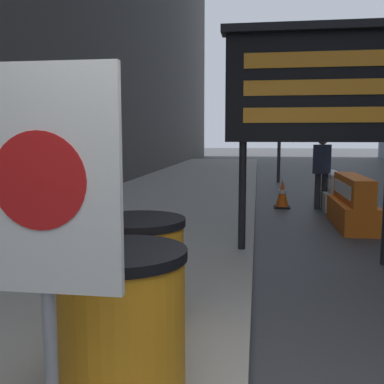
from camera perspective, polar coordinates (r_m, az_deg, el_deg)
barrel_drum_foreground at (r=2.75m, az=-8.82°, el=-16.21°), size 0.76×0.76×0.90m
barrel_drum_middle at (r=3.65m, az=-6.88°, el=-10.22°), size 0.76×0.76×0.90m
warning_sign at (r=2.03m, az=-18.48°, el=-1.30°), size 0.71×0.08×1.84m
message_board at (r=6.10m, az=15.60°, el=12.71°), size 2.45×0.36×3.06m
jersey_barrier_orange_far at (r=8.80m, az=19.69°, el=-1.51°), size 0.62×1.97×0.95m
jersey_barrier_white at (r=11.06m, az=17.35°, el=0.02°), size 0.55×1.76×0.83m
traffic_cone_near at (r=9.49m, az=18.74°, el=-1.54°), size 0.35×0.35×0.62m
traffic_cone_mid at (r=10.67m, az=11.39°, el=-0.27°), size 0.37×0.37×0.66m
traffic_light_near_curb at (r=16.47m, az=11.14°, el=11.03°), size 0.28×0.44×3.89m
pedestrian_worker at (r=10.65m, az=16.17°, el=3.27°), size 0.44×0.52×1.71m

